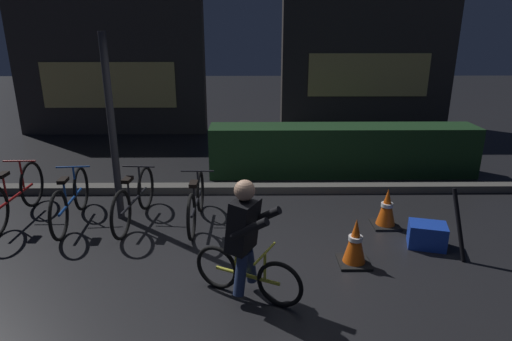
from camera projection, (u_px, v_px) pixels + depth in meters
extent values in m
plane|color=black|center=(240.00, 259.00, 5.06)|extent=(40.00, 40.00, 0.00)
cube|color=#56544F|center=(243.00, 188.00, 7.13)|extent=(12.00, 0.24, 0.12)
cube|color=#19381C|center=(342.00, 150.00, 7.88)|extent=(4.80, 0.70, 0.91)
cube|color=#383330|center=(110.00, 62.00, 10.63)|extent=(4.64, 0.50, 3.54)
cube|color=#F2D172|center=(109.00, 85.00, 10.55)|extent=(3.25, 0.04, 1.10)
cube|color=#383330|center=(369.00, 40.00, 11.22)|extent=(4.50, 0.50, 4.53)
cube|color=#F2D172|center=(369.00, 75.00, 11.23)|extent=(3.15, 0.04, 1.10)
cylinder|color=#2D2D33|center=(112.00, 131.00, 5.78)|extent=(0.10, 0.10, 2.54)
torus|color=black|center=(32.00, 184.00, 6.49)|extent=(0.05, 0.69, 0.69)
cylinder|color=#B21919|center=(14.00, 197.00, 6.00)|extent=(0.04, 1.03, 0.04)
cylinder|color=#B21919|center=(5.00, 189.00, 5.77)|extent=(0.03, 0.03, 0.39)
cube|color=black|center=(2.00, 175.00, 5.71)|extent=(0.10, 0.20, 0.05)
cylinder|color=#B21919|center=(22.00, 176.00, 6.20)|extent=(0.03, 0.03, 0.44)
cylinder|color=#B21919|center=(19.00, 161.00, 6.14)|extent=(0.46, 0.03, 0.02)
torus|color=black|center=(81.00, 189.00, 6.37)|extent=(0.10, 0.65, 0.65)
torus|color=black|center=(59.00, 216.00, 5.46)|extent=(0.10, 0.65, 0.65)
cylinder|color=#19479E|center=(71.00, 201.00, 5.92)|extent=(0.11, 0.97, 0.04)
cylinder|color=#19479E|center=(65.00, 193.00, 5.70)|extent=(0.03, 0.03, 0.36)
cube|color=black|center=(63.00, 180.00, 5.64)|extent=(0.12, 0.21, 0.05)
cylinder|color=#19479E|center=(75.00, 181.00, 6.10)|extent=(0.03, 0.03, 0.41)
cylinder|color=#19479E|center=(73.00, 167.00, 6.04)|extent=(0.46, 0.06, 0.02)
torus|color=black|center=(146.00, 188.00, 6.40)|extent=(0.11, 0.65, 0.65)
torus|color=black|center=(121.00, 215.00, 5.49)|extent=(0.11, 0.65, 0.65)
cylinder|color=black|center=(134.00, 200.00, 5.94)|extent=(0.13, 0.96, 0.04)
cylinder|color=black|center=(129.00, 193.00, 5.73)|extent=(0.03, 0.03, 0.36)
cube|color=black|center=(127.00, 180.00, 5.67)|extent=(0.12, 0.21, 0.05)
cylinder|color=black|center=(140.00, 180.00, 6.13)|extent=(0.03, 0.03, 0.41)
cylinder|color=black|center=(138.00, 166.00, 6.06)|extent=(0.46, 0.07, 0.02)
torus|color=black|center=(200.00, 191.00, 6.33)|extent=(0.05, 0.61, 0.61)
torus|color=black|center=(192.00, 217.00, 5.47)|extent=(0.05, 0.61, 0.61)
cylinder|color=black|center=(196.00, 203.00, 5.90)|extent=(0.05, 0.90, 0.04)
cylinder|color=black|center=(194.00, 196.00, 5.70)|extent=(0.03, 0.03, 0.34)
cube|color=black|center=(193.00, 184.00, 5.64)|extent=(0.10, 0.20, 0.05)
cylinder|color=black|center=(198.00, 184.00, 6.07)|extent=(0.03, 0.03, 0.38)
cylinder|color=black|center=(197.00, 171.00, 6.01)|extent=(0.46, 0.03, 0.02)
cube|color=black|center=(354.00, 262.00, 4.98)|extent=(0.36, 0.36, 0.03)
cone|color=#EA560F|center=(355.00, 240.00, 4.89)|extent=(0.26, 0.26, 0.53)
cylinder|color=white|center=(356.00, 238.00, 4.88)|extent=(0.16, 0.16, 0.05)
cube|color=black|center=(385.00, 225.00, 5.92)|extent=(0.36, 0.36, 0.03)
cone|color=#EA560F|center=(387.00, 207.00, 5.83)|extent=(0.26, 0.26, 0.51)
cylinder|color=white|center=(387.00, 205.00, 5.82)|extent=(0.16, 0.16, 0.05)
cube|color=#193DB7|center=(427.00, 235.00, 5.33)|extent=(0.51, 0.42, 0.30)
torus|color=black|center=(280.00, 284.00, 4.15)|extent=(0.45, 0.26, 0.48)
torus|color=black|center=(217.00, 267.00, 4.44)|extent=(0.45, 0.26, 0.48)
cylinder|color=gold|center=(247.00, 276.00, 4.29)|extent=(0.64, 0.35, 0.04)
cylinder|color=gold|center=(236.00, 261.00, 4.30)|extent=(0.03, 0.03, 0.26)
cube|color=black|center=(236.00, 249.00, 4.26)|extent=(0.22, 0.18, 0.05)
cylinder|color=gold|center=(265.00, 267.00, 4.17)|extent=(0.03, 0.03, 0.30)
cylinder|color=gold|center=(265.00, 253.00, 4.12)|extent=(0.23, 0.42, 0.02)
cylinder|color=navy|center=(250.00, 265.00, 4.37)|extent=(0.19, 0.24, 0.42)
cylinder|color=navy|center=(241.00, 275.00, 4.20)|extent=(0.19, 0.24, 0.42)
cube|color=black|center=(243.00, 225.00, 4.14)|extent=(0.38, 0.40, 0.54)
sphere|color=tan|center=(245.00, 190.00, 4.02)|extent=(0.20, 0.20, 0.20)
cylinder|color=black|center=(263.00, 218.00, 4.18)|extent=(0.39, 0.25, 0.29)
cylinder|color=black|center=(249.00, 229.00, 3.95)|extent=(0.39, 0.25, 0.29)
ellipsoid|color=black|center=(247.00, 221.00, 4.35)|extent=(0.36, 0.29, 0.24)
cylinder|color=black|center=(459.00, 225.00, 5.01)|extent=(0.18, 0.32, 0.82)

